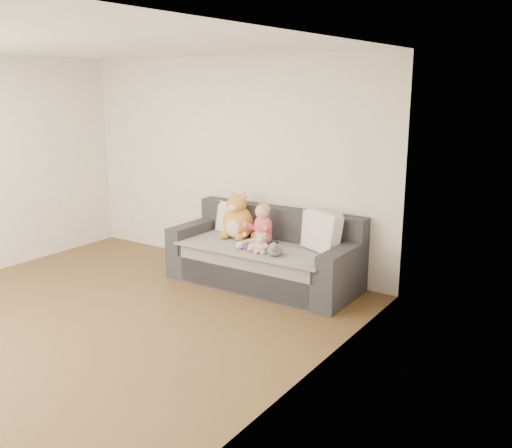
{
  "coord_description": "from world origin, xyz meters",
  "views": [
    {
      "loc": [
        4.2,
        -3.24,
        2.26
      ],
      "look_at": [
        0.8,
        1.87,
        0.75
      ],
      "focal_mm": 40.0,
      "sensor_mm": 36.0,
      "label": 1
    }
  ],
  "objects_px": {
    "teddy_bear": "(261,245)",
    "sofa": "(265,258)",
    "toddler": "(261,227)",
    "sippy_cup": "(246,245)",
    "plush_cat": "(238,220)"
  },
  "relations": [
    {
      "from": "teddy_bear",
      "to": "sippy_cup",
      "type": "relative_size",
      "value": 2.05
    },
    {
      "from": "teddy_bear",
      "to": "sofa",
      "type": "bearing_deg",
      "value": 103.98
    },
    {
      "from": "toddler",
      "to": "sippy_cup",
      "type": "xyz_separation_m",
      "value": [
        -0.02,
        -0.27,
        -0.14
      ]
    },
    {
      "from": "toddler",
      "to": "plush_cat",
      "type": "height_order",
      "value": "plush_cat"
    },
    {
      "from": "plush_cat",
      "to": "toddler",
      "type": "bearing_deg",
      "value": -21.19
    },
    {
      "from": "teddy_bear",
      "to": "sippy_cup",
      "type": "distance_m",
      "value": 0.21
    },
    {
      "from": "sofa",
      "to": "plush_cat",
      "type": "distance_m",
      "value": 0.58
    },
    {
      "from": "sofa",
      "to": "toddler",
      "type": "height_order",
      "value": "toddler"
    },
    {
      "from": "sofa",
      "to": "sippy_cup",
      "type": "xyz_separation_m",
      "value": [
        -0.05,
        -0.31,
        0.22
      ]
    },
    {
      "from": "toddler",
      "to": "sippy_cup",
      "type": "relative_size",
      "value": 4.24
    },
    {
      "from": "teddy_bear",
      "to": "sippy_cup",
      "type": "bearing_deg",
      "value": 163.03
    },
    {
      "from": "toddler",
      "to": "plush_cat",
      "type": "bearing_deg",
      "value": 167.67
    },
    {
      "from": "sofa",
      "to": "sippy_cup",
      "type": "distance_m",
      "value": 0.39
    },
    {
      "from": "sippy_cup",
      "to": "toddler",
      "type": "bearing_deg",
      "value": 86.66
    },
    {
      "from": "plush_cat",
      "to": "teddy_bear",
      "type": "xyz_separation_m",
      "value": [
        0.59,
        -0.4,
        -0.12
      ]
    }
  ]
}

